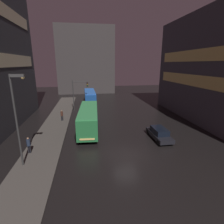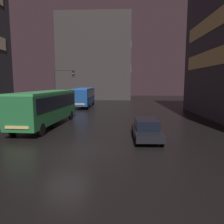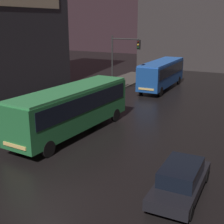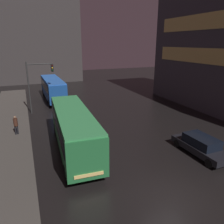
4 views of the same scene
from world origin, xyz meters
name	(u,v)px [view 1 (image 1 of 4)]	position (x,y,z in m)	size (l,w,h in m)	color
ground_plane	(126,155)	(0.00, 0.00, 0.00)	(120.00, 120.00, 0.00)	black
sidewalk_left	(55,126)	(-9.00, 10.00, 0.07)	(4.00, 48.00, 0.15)	#47423D
building_right_block	(224,69)	(18.05, 9.50, 8.64)	(10.07, 26.52, 17.28)	#423D47
building_far_backdrop	(86,61)	(-3.63, 45.86, 10.38)	(18.07, 12.00, 20.77)	#383333
bus_near	(89,117)	(-3.79, 7.78, 2.03)	(3.12, 10.79, 3.29)	#236B38
bus_far	(90,96)	(-3.14, 24.86, 1.98)	(2.56, 10.08, 3.21)	#194793
car_taxi	(159,133)	(5.09, 3.33, 0.76)	(1.95, 4.83, 1.48)	black
pedestrian_near	(62,115)	(-8.16, 12.50, 1.21)	(0.46, 0.46, 1.78)	black
pedestrian_mid	(29,144)	(-10.24, 1.60, 1.23)	(0.42, 0.42, 1.79)	black
traffic_light_main	(78,91)	(-5.53, 19.08, 4.19)	(3.10, 0.35, 6.21)	#2D2D2D
street_lamp_sidewalk	(17,108)	(-9.94, -0.71, 5.66)	(1.25, 0.36, 8.44)	#2D2D2D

